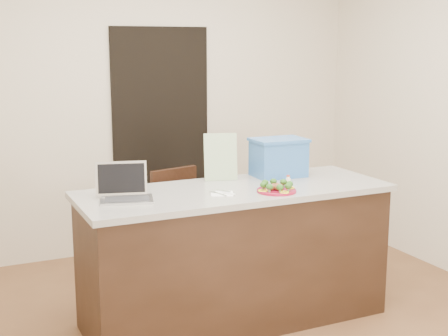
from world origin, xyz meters
name	(u,v)px	position (x,y,z in m)	size (l,w,h in m)	color
ground	(251,334)	(0.00, 0.00, 0.00)	(4.00, 4.00, 0.00)	brown
room_shell	(254,83)	(0.00, 0.00, 1.62)	(4.00, 4.00, 4.00)	white
doorway	(161,139)	(0.10, 1.98, 1.00)	(0.90, 0.02, 2.00)	black
island	(235,255)	(0.00, 0.25, 0.46)	(2.06, 0.76, 0.92)	black
plate	(276,190)	(0.20, 0.04, 0.93)	(0.25, 0.25, 0.02)	maroon
meatballs	(277,187)	(0.20, 0.04, 0.95)	(0.10, 0.10, 0.04)	brown
broccoli	(277,184)	(0.20, 0.04, 0.97)	(0.21, 0.21, 0.04)	#1D4712
pepper_rings	(276,189)	(0.20, 0.04, 0.94)	(0.26, 0.26, 0.01)	#F9FF1A
napkin	(222,194)	(-0.15, 0.13, 0.92)	(0.14, 0.14, 0.01)	white
fork	(218,193)	(-0.17, 0.14, 0.93)	(0.04, 0.15, 0.00)	#B2B1B6
knife	(227,193)	(-0.12, 0.12, 0.93)	(0.07, 0.18, 0.01)	white
yogurt_bottle	(288,181)	(0.36, 0.17, 0.95)	(0.03, 0.03, 0.07)	white
laptop	(124,189)	(-0.74, 0.27, 0.98)	(0.36, 0.32, 0.22)	silver
leaflet	(221,157)	(0.02, 0.51, 1.08)	(0.23, 0.00, 0.33)	silver
blue_box	(279,157)	(0.45, 0.47, 1.06)	(0.38, 0.28, 0.27)	#3067B0
chair	(179,221)	(-0.11, 0.99, 0.52)	(0.48, 0.49, 0.91)	black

